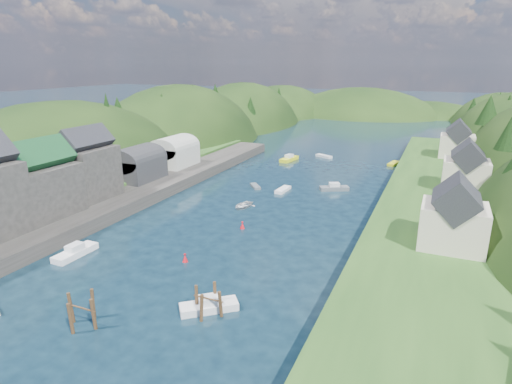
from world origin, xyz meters
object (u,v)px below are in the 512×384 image
at_px(piling_cluster_far, 208,304).
at_px(channel_buoy_near, 185,258).
at_px(channel_buoy_far, 242,225).
at_px(piling_cluster_near, 83,314).

height_order(piling_cluster_far, channel_buoy_near, piling_cluster_far).
bearing_deg(piling_cluster_far, channel_buoy_near, 133.47).
bearing_deg(piling_cluster_far, channel_buoy_far, 106.90).
xyz_separation_m(piling_cluster_far, channel_buoy_near, (-8.01, 8.45, -0.58)).
bearing_deg(channel_buoy_far, channel_buoy_near, -97.86).
relative_size(piling_cluster_near, channel_buoy_near, 3.23).
bearing_deg(channel_buoy_near, channel_buoy_far, 82.14).
height_order(channel_buoy_near, channel_buoy_far, same).
height_order(piling_cluster_near, channel_buoy_far, piling_cluster_near).
bearing_deg(piling_cluster_near, channel_buoy_near, 84.54).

